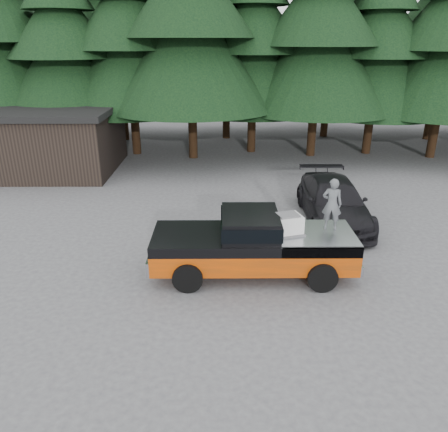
{
  "coord_description": "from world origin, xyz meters",
  "views": [
    {
      "loc": [
        0.62,
        -10.68,
        6.49
      ],
      "look_at": [
        0.69,
        0.0,
        2.15
      ],
      "focal_mm": 35.0,
      "sensor_mm": 36.0,
      "label": 1
    }
  ],
  "objects_px": {
    "pickup_truck": "(253,253)",
    "air_compressor": "(287,225)",
    "parked_car": "(333,202)",
    "utility_building": "(37,139)",
    "man_on_bed": "(332,204)"
  },
  "relations": [
    {
      "from": "pickup_truck",
      "to": "air_compressor",
      "type": "bearing_deg",
      "value": -3.87
    },
    {
      "from": "pickup_truck",
      "to": "parked_car",
      "type": "height_order",
      "value": "parked_car"
    },
    {
      "from": "air_compressor",
      "to": "utility_building",
      "type": "xyz_separation_m",
      "value": [
        -11.5,
        11.31,
        0.07
      ]
    },
    {
      "from": "man_on_bed",
      "to": "air_compressor",
      "type": "bearing_deg",
      "value": 27.27
    },
    {
      "from": "utility_building",
      "to": "air_compressor",
      "type": "bearing_deg",
      "value": -44.53
    },
    {
      "from": "air_compressor",
      "to": "parked_car",
      "type": "height_order",
      "value": "air_compressor"
    },
    {
      "from": "pickup_truck",
      "to": "parked_car",
      "type": "bearing_deg",
      "value": 50.42
    },
    {
      "from": "pickup_truck",
      "to": "man_on_bed",
      "type": "xyz_separation_m",
      "value": [
        2.26,
        0.26,
        1.43
      ]
    },
    {
      "from": "pickup_truck",
      "to": "parked_car",
      "type": "xyz_separation_m",
      "value": [
        3.33,
        4.03,
        0.12
      ]
    },
    {
      "from": "man_on_bed",
      "to": "parked_car",
      "type": "xyz_separation_m",
      "value": [
        1.07,
        3.77,
        -1.31
      ]
    },
    {
      "from": "parked_car",
      "to": "utility_building",
      "type": "relative_size",
      "value": 0.64
    },
    {
      "from": "pickup_truck",
      "to": "man_on_bed",
      "type": "height_order",
      "value": "man_on_bed"
    },
    {
      "from": "air_compressor",
      "to": "man_on_bed",
      "type": "distance_m",
      "value": 1.43
    },
    {
      "from": "air_compressor",
      "to": "man_on_bed",
      "type": "xyz_separation_m",
      "value": [
        1.3,
        0.32,
        0.5
      ]
    },
    {
      "from": "air_compressor",
      "to": "utility_building",
      "type": "bearing_deg",
      "value": 118.79
    }
  ]
}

